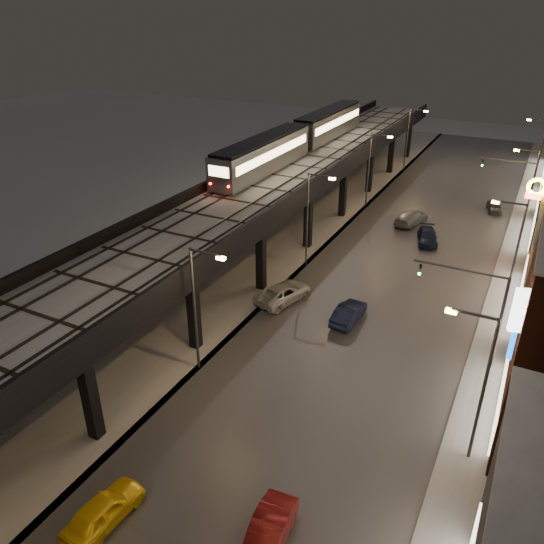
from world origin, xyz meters
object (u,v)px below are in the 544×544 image
at_px(subway_train, 299,137).
at_px(sign_citgo, 531,338).
at_px(car_near_white, 349,313).
at_px(car_onc_red, 494,207).
at_px(car_mid_dark, 411,218).
at_px(car_mid_silver, 283,293).
at_px(car_onc_white, 427,237).
at_px(car_taxi, 104,511).
at_px(car_onc_silver, 267,536).

height_order(subway_train, sign_citgo, sign_citgo).
relative_size(car_near_white, car_onc_red, 1.19).
relative_size(car_mid_dark, sign_citgo, 0.49).
height_order(subway_train, car_near_white, subway_train).
relative_size(subway_train, car_mid_dark, 6.78).
relative_size(car_near_white, car_mid_dark, 0.83).
distance_m(car_mid_silver, car_mid_dark, 22.74).
distance_m(car_near_white, car_onc_white, 18.21).
bearing_deg(car_mid_silver, car_onc_white, -98.70).
bearing_deg(car_onc_white, car_taxi, -114.44).
bearing_deg(sign_citgo, car_onc_white, 109.79).
xyz_separation_m(subway_train, car_onc_red, (21.97, 8.23, -7.71)).
bearing_deg(car_near_white, subway_train, -54.45).
distance_m(car_taxi, car_mid_dark, 45.21).
height_order(subway_train, car_taxi, subway_train).
height_order(car_taxi, car_near_white, car_taxi).
distance_m(subway_train, sign_citgo, 42.50).
bearing_deg(car_taxi, sign_citgo, -139.26).
bearing_deg(subway_train, car_mid_silver, -68.31).
relative_size(car_onc_silver, sign_citgo, 0.42).
height_order(car_onc_silver, sign_citgo, sign_citgo).
height_order(car_onc_red, sign_citgo, sign_citgo).
relative_size(car_taxi, car_mid_silver, 0.81).
height_order(car_mid_silver, car_onc_red, car_mid_silver).
relative_size(car_mid_silver, car_mid_dark, 1.02).
bearing_deg(car_mid_dark, sign_citgo, 124.05).
bearing_deg(car_onc_red, car_mid_dark, -147.13).
xyz_separation_m(car_near_white, car_onc_red, (7.13, 31.15, -0.10)).
bearing_deg(car_onc_white, subway_train, 148.47).
distance_m(car_mid_silver, car_onc_red, 33.31).
xyz_separation_m(car_taxi, car_mid_silver, (-1.72, 22.93, 0.00)).
xyz_separation_m(car_mid_silver, car_onc_red, (13.06, 30.64, -0.12)).
distance_m(car_mid_dark, car_onc_silver, 42.88).
bearing_deg(subway_train, car_taxi, -76.80).
bearing_deg(car_mid_dark, car_onc_white, 134.37).
bearing_deg(car_onc_red, car_onc_white, -125.34).
xyz_separation_m(subway_train, car_taxi, (10.63, -45.34, -7.59)).
bearing_deg(car_mid_dark, car_taxi, 98.04).
xyz_separation_m(subway_train, sign_citgo, (27.00, -32.82, -0.20)).
bearing_deg(car_onc_silver, car_near_white, 93.27).
relative_size(car_taxi, sign_citgo, 0.41).
xyz_separation_m(subway_train, car_mid_silver, (8.92, -22.41, -7.58)).
xyz_separation_m(car_mid_silver, sign_citgo, (18.08, -10.41, 7.38)).
relative_size(car_onc_red, sign_citgo, 0.34).
bearing_deg(car_taxi, subway_train, -73.48).
relative_size(car_mid_dark, car_onc_red, 1.43).
distance_m(car_mid_silver, sign_citgo, 22.13).
height_order(car_near_white, car_onc_white, car_near_white).
bearing_deg(car_onc_white, car_mid_dark, 106.35).
distance_m(subway_train, car_onc_red, 24.70).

